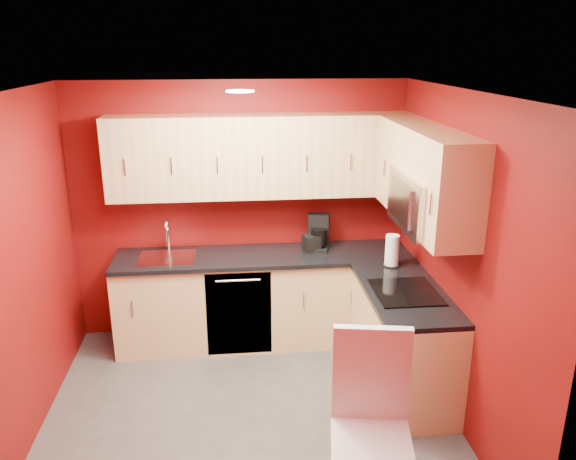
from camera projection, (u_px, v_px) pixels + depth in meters
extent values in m
plane|color=#52504C|center=(249.00, 415.00, 4.46)|extent=(3.20, 3.20, 0.00)
plane|color=white|center=(241.00, 92.00, 3.68)|extent=(3.20, 3.20, 0.00)
plane|color=maroon|center=(241.00, 211.00, 5.49)|extent=(3.20, 0.00, 3.20)
plane|color=maroon|center=(256.00, 389.00, 2.65)|extent=(3.20, 0.00, 3.20)
plane|color=maroon|center=(16.00, 278.00, 3.91)|extent=(0.00, 3.00, 3.00)
plane|color=maroon|center=(458.00, 261.00, 4.23)|extent=(0.00, 3.00, 3.00)
cube|color=#E4BC82|center=(264.00, 299.00, 5.48)|extent=(2.80, 0.60, 0.87)
cube|color=#E4BC82|center=(402.00, 342.00, 4.69)|extent=(0.60, 1.30, 0.87)
cube|color=black|center=(263.00, 256.00, 5.32)|extent=(2.80, 0.63, 0.04)
cube|color=black|center=(405.00, 293.00, 4.53)|extent=(0.63, 1.27, 0.04)
cube|color=tan|center=(261.00, 156.00, 5.16)|extent=(2.80, 0.35, 0.75)
cube|color=tan|center=(406.00, 163.00, 4.85)|extent=(0.35, 0.57, 0.75)
cube|color=tan|center=(458.00, 197.00, 3.76)|extent=(0.35, 0.22, 0.75)
cube|color=tan|center=(435.00, 153.00, 4.15)|extent=(0.35, 0.76, 0.33)
cube|color=silver|center=(427.00, 202.00, 4.27)|extent=(0.40, 0.76, 0.42)
cube|color=black|center=(403.00, 203.00, 4.25)|extent=(0.02, 0.62, 0.33)
cylinder|color=silver|center=(410.00, 211.00, 4.03)|extent=(0.02, 0.02, 0.29)
cube|color=black|center=(406.00, 292.00, 4.49)|extent=(0.50, 0.55, 0.01)
cube|color=silver|center=(167.00, 258.00, 5.22)|extent=(0.52, 0.42, 0.02)
cylinder|color=silver|center=(168.00, 238.00, 5.37)|extent=(0.02, 0.02, 0.26)
torus|color=silver|center=(166.00, 227.00, 5.26)|extent=(0.02, 0.16, 0.16)
cylinder|color=silver|center=(166.00, 236.00, 5.21)|extent=(0.02, 0.02, 0.12)
cube|color=black|center=(239.00, 314.00, 5.18)|extent=(0.60, 0.02, 0.82)
cylinder|color=white|center=(240.00, 91.00, 3.96)|extent=(0.20, 0.20, 0.01)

